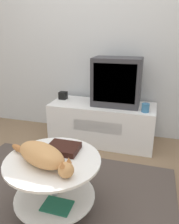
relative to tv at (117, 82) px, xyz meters
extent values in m
plane|color=#7F664C|center=(-0.29, -1.26, -0.76)|extent=(12.00, 12.00, 0.00)
cube|color=silver|center=(-0.29, 0.31, 0.54)|extent=(8.00, 0.05, 2.60)
cube|color=#4C423D|center=(-0.29, -1.26, -0.75)|extent=(1.95, 1.58, 0.02)
cube|color=white|center=(-0.16, -0.02, -0.52)|extent=(1.25, 0.50, 0.49)
cube|color=silver|center=(-0.16, -0.27, -0.47)|extent=(0.56, 0.01, 0.14)
cube|color=#333338|center=(0.00, 0.00, 0.00)|extent=(0.54, 0.34, 0.55)
cube|color=black|center=(0.00, -0.16, 0.01)|extent=(0.47, 0.01, 0.43)
cube|color=black|center=(-0.70, 0.05, -0.23)|extent=(0.09, 0.09, 0.09)
cylinder|color=teal|center=(0.35, -0.17, -0.23)|extent=(0.08, 0.08, 0.09)
cylinder|color=#B2B2B7|center=(-0.21, -1.28, -0.73)|extent=(0.28, 0.28, 0.01)
cylinder|color=#B7B7BC|center=(-0.21, -1.28, -0.53)|extent=(0.04, 0.04, 0.43)
cylinder|color=white|center=(-0.21, -1.28, -0.60)|extent=(0.59, 0.59, 0.01)
cylinder|color=white|center=(-0.21, -1.28, -0.31)|extent=(0.67, 0.67, 0.02)
cube|color=tan|center=(-0.30, -1.18, -0.59)|extent=(0.21, 0.16, 0.02)
cube|color=#1E664C|center=(-0.14, -1.38, -0.59)|extent=(0.20, 0.15, 0.01)
cube|color=black|center=(-0.18, -1.15, -0.28)|extent=(0.23, 0.19, 0.04)
ellipsoid|color=tan|center=(-0.25, -1.36, -0.22)|extent=(0.42, 0.31, 0.15)
sphere|color=tan|center=(-0.04, -1.44, -0.25)|extent=(0.10, 0.10, 0.10)
cone|color=#B2703D|center=(-0.03, -1.41, -0.19)|extent=(0.04, 0.04, 0.04)
cone|color=#B2703D|center=(-0.05, -1.46, -0.19)|extent=(0.04, 0.04, 0.04)
ellipsoid|color=#B2703D|center=(-0.48, -1.27, -0.26)|extent=(0.17, 0.10, 0.05)
camera|label=1|loc=(0.41, -2.46, 0.52)|focal=35.00mm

